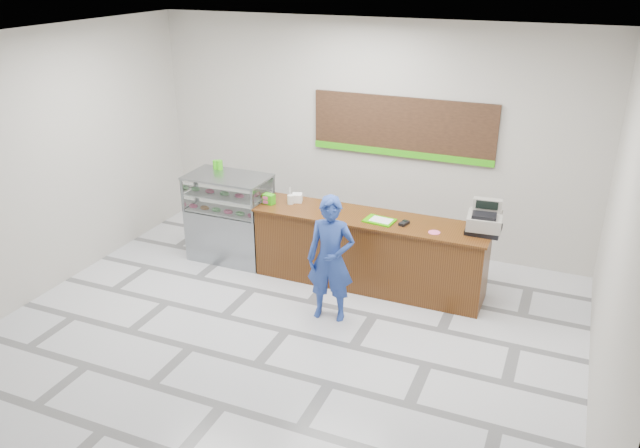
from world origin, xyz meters
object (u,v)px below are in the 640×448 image
at_px(cash_register, 485,220).
at_px(sales_counter, 369,251).
at_px(customer, 331,259).
at_px(display_case, 230,217).
at_px(serving_tray, 380,220).

bearing_deg(cash_register, sales_counter, 179.38).
distance_m(sales_counter, cash_register, 1.65).
xyz_separation_m(sales_counter, customer, (-0.17, -1.00, 0.31)).
distance_m(sales_counter, display_case, 2.23).
xyz_separation_m(sales_counter, cash_register, (1.50, 0.12, 0.67)).
bearing_deg(cash_register, display_case, 176.68).
relative_size(cash_register, serving_tray, 1.14).
height_order(cash_register, serving_tray, cash_register).
relative_size(sales_counter, cash_register, 6.71).
distance_m(display_case, serving_tray, 2.41).
xyz_separation_m(cash_register, customer, (-1.67, -1.12, -0.36)).
height_order(display_case, serving_tray, display_case).
height_order(cash_register, customer, customer).
xyz_separation_m(display_case, serving_tray, (2.38, -0.08, 0.37)).
relative_size(cash_register, customer, 0.30).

